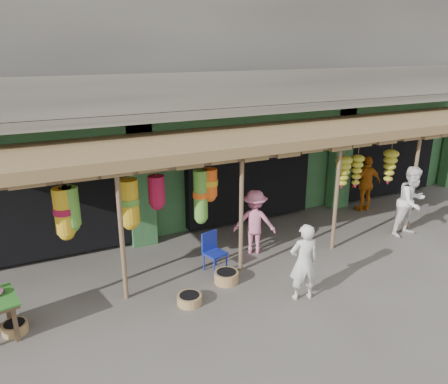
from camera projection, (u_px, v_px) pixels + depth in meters
name	position (u px, v px, depth m)	size (l,w,h in m)	color
ground	(293.00, 253.00, 10.28)	(80.00, 80.00, 0.00)	#514C47
building	(207.00, 89.00, 13.36)	(16.40, 6.80, 7.00)	gray
awning	(272.00, 140.00, 10.07)	(14.00, 2.70, 2.79)	brown
blue_chair	(213.00, 249.00, 9.38)	(0.50, 0.51, 0.86)	navy
basket_left	(15.00, 328.00, 7.41)	(0.43, 0.43, 0.18)	brown
basket_mid	(189.00, 299.00, 8.23)	(0.47, 0.47, 0.18)	#9C7245
basket_right	(226.00, 277.00, 8.98)	(0.50, 0.50, 0.23)	#A47F4C
person_front	(304.00, 262.00, 8.21)	(0.56, 0.37, 1.54)	silver
person_right	(412.00, 202.00, 10.99)	(0.88, 0.69, 1.82)	white
person_vendor	(366.00, 184.00, 12.70)	(0.97, 0.40, 1.65)	#C26512
person_shopper	(255.00, 222.00, 10.10)	(0.99, 0.57, 1.53)	pink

